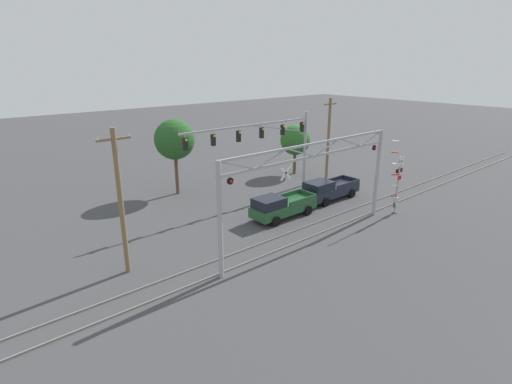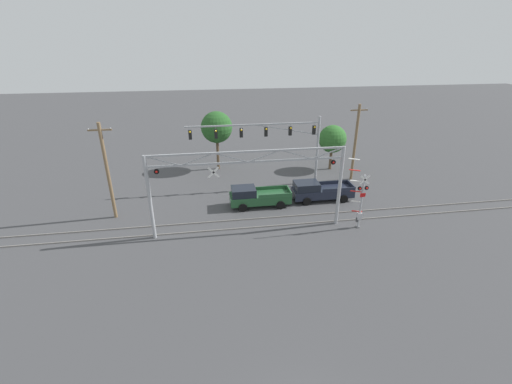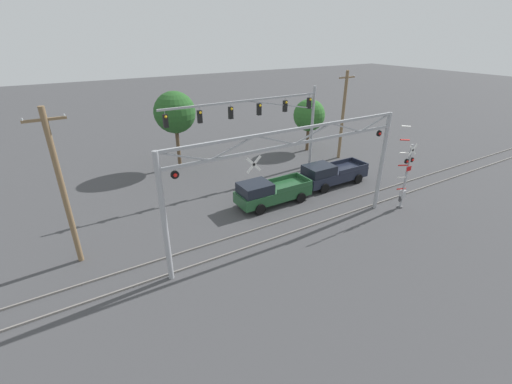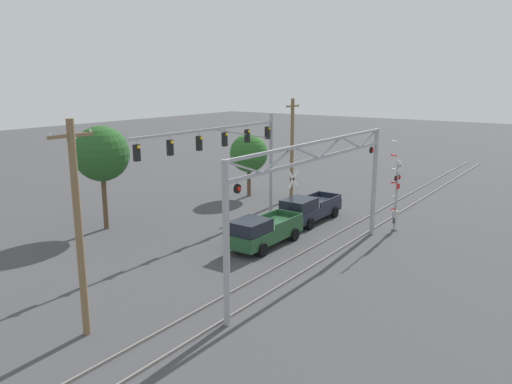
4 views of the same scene
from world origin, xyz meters
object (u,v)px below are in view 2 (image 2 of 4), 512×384
utility_pole_left (107,171)px  background_tree_far_left_verge (332,139)px  pickup_truck_lead (257,196)px  background_tree_beyond_span (217,127)px  traffic_signal_span (278,138)px  utility_pole_right (355,142)px  pickup_truck_following (319,191)px  crossing_gantry (248,178)px  crossing_signal_mast (360,202)px

utility_pole_left → background_tree_far_left_verge: (22.44, 8.64, -0.65)m
pickup_truck_lead → background_tree_beyond_span: bearing=105.8°
background_tree_beyond_span → traffic_signal_span: bearing=-48.4°
utility_pole_left → utility_pole_right: bearing=12.4°
pickup_truck_lead → pickup_truck_following: (6.04, 0.36, 0.00)m
pickup_truck_lead → traffic_signal_span: bearing=55.0°
crossing_gantry → utility_pole_left: (-11.04, 3.95, -0.26)m
traffic_signal_span → pickup_truck_following: bearing=-47.8°
traffic_signal_span → background_tree_far_left_verge: size_ratio=2.52×
traffic_signal_span → utility_pole_right: (8.46, 0.92, -1.05)m
traffic_signal_span → utility_pole_right: bearing=6.2°
crossing_signal_mast → background_tree_beyond_span: 18.94m
traffic_signal_span → utility_pole_left: (-15.14, -4.28, -0.98)m
utility_pole_left → utility_pole_right: 24.17m
pickup_truck_lead → background_tree_beyond_span: size_ratio=0.82×
utility_pole_right → background_tree_far_left_verge: (-1.17, 3.44, -0.59)m
crossing_gantry → crossing_signal_mast: 9.12m
crossing_signal_mast → background_tree_far_left_verge: (2.60, 13.50, 1.32)m
traffic_signal_span → background_tree_beyond_span: bearing=131.6°
crossing_gantry → utility_pole_right: (12.57, 9.14, -0.33)m
pickup_truck_following → background_tree_far_left_verge: (4.03, 7.96, 2.67)m
background_tree_far_left_verge → pickup_truck_lead: bearing=-140.4°
pickup_truck_following → background_tree_beyond_span: background_tree_beyond_span is taller
crossing_signal_mast → traffic_signal_span: 10.69m
pickup_truck_lead → pickup_truck_following: 6.05m
traffic_signal_span → utility_pole_left: 15.77m
crossing_signal_mast → utility_pole_right: bearing=69.5°
pickup_truck_lead → utility_pole_left: bearing=-178.6°
background_tree_far_left_verge → traffic_signal_span: bearing=-149.1°
crossing_gantry → pickup_truck_lead: size_ratio=2.71×
utility_pole_right → background_tree_beyond_span: utility_pole_right is taller
traffic_signal_span → pickup_truck_following: (3.26, -3.60, -4.30)m
traffic_signal_span → pickup_truck_following: traffic_signal_span is taller
utility_pole_right → pickup_truck_lead: bearing=-156.5°
crossing_signal_mast → traffic_signal_span: (-4.69, 9.14, 2.95)m
pickup_truck_following → background_tree_far_left_verge: size_ratio=1.11×
utility_pole_left → traffic_signal_span: bearing=15.8°
crossing_gantry → pickup_truck_following: (7.37, 4.63, -3.59)m
pickup_truck_following → utility_pole_left: (-18.41, -0.68, 3.33)m
crossing_gantry → background_tree_beyond_span: 14.77m
crossing_signal_mast → utility_pole_left: utility_pole_left is taller
pickup_truck_lead → background_tree_far_left_verge: background_tree_far_left_verge is taller
traffic_signal_span → utility_pole_right: 8.58m
crossing_gantry → utility_pole_right: bearing=36.0°
background_tree_far_left_verge → utility_pole_left: bearing=-158.9°
traffic_signal_span → utility_pole_left: bearing=-164.2°
crossing_signal_mast → background_tree_beyond_span: bearing=123.8°
pickup_truck_lead → background_tree_far_left_verge: size_ratio=1.06×
pickup_truck_lead → background_tree_beyond_span: (-2.95, 10.41, 4.01)m
crossing_signal_mast → traffic_signal_span: size_ratio=0.46×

